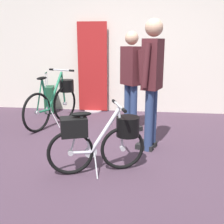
{
  "coord_description": "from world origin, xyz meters",
  "views": [
    {
      "loc": [
        0.37,
        -3.24,
        1.44
      ],
      "look_at": [
        -0.06,
        0.17,
        0.55
      ],
      "focal_mm": 44.05,
      "sensor_mm": 36.0,
      "label": 1
    }
  ],
  "objects_px": {
    "visitor_browsing": "(131,76)",
    "rolling_suitcase": "(50,99)",
    "folding_bike_foreground": "(101,137)",
    "floor_banner_stand": "(93,72)",
    "visitor_near_wall": "(152,77)",
    "display_bike_left": "(56,100)"
  },
  "relations": [
    {
      "from": "folding_bike_foreground",
      "to": "visitor_near_wall",
      "type": "bearing_deg",
      "value": 54.29
    },
    {
      "from": "rolling_suitcase",
      "to": "floor_banner_stand",
      "type": "bearing_deg",
      "value": 12.58
    },
    {
      "from": "display_bike_left",
      "to": "rolling_suitcase",
      "type": "distance_m",
      "value": 0.91
    },
    {
      "from": "floor_banner_stand",
      "to": "display_bike_left",
      "type": "distance_m",
      "value": 1.16
    },
    {
      "from": "rolling_suitcase",
      "to": "display_bike_left",
      "type": "bearing_deg",
      "value": -62.82
    },
    {
      "from": "visitor_browsing",
      "to": "rolling_suitcase",
      "type": "height_order",
      "value": "visitor_browsing"
    },
    {
      "from": "folding_bike_foreground",
      "to": "rolling_suitcase",
      "type": "relative_size",
      "value": 1.26
    },
    {
      "from": "visitor_near_wall",
      "to": "rolling_suitcase",
      "type": "xyz_separation_m",
      "value": [
        -2.05,
        1.76,
        -0.71
      ]
    },
    {
      "from": "floor_banner_stand",
      "to": "visitor_near_wall",
      "type": "xyz_separation_m",
      "value": [
        1.17,
        -1.96,
        0.17
      ]
    },
    {
      "from": "floor_banner_stand",
      "to": "rolling_suitcase",
      "type": "distance_m",
      "value": 1.05
    },
    {
      "from": "floor_banner_stand",
      "to": "rolling_suitcase",
      "type": "height_order",
      "value": "floor_banner_stand"
    },
    {
      "from": "visitor_near_wall",
      "to": "visitor_browsing",
      "type": "bearing_deg",
      "value": 112.73
    },
    {
      "from": "folding_bike_foreground",
      "to": "visitor_near_wall",
      "type": "relative_size",
      "value": 0.61
    },
    {
      "from": "floor_banner_stand",
      "to": "visitor_near_wall",
      "type": "distance_m",
      "value": 2.29
    },
    {
      "from": "folding_bike_foreground",
      "to": "display_bike_left",
      "type": "xyz_separation_m",
      "value": [
        -1.09,
        1.73,
        0.03
      ]
    },
    {
      "from": "visitor_near_wall",
      "to": "folding_bike_foreground",
      "type": "bearing_deg",
      "value": -125.71
    },
    {
      "from": "floor_banner_stand",
      "to": "display_bike_left",
      "type": "height_order",
      "value": "floor_banner_stand"
    },
    {
      "from": "folding_bike_foreground",
      "to": "floor_banner_stand",
      "type": "bearing_deg",
      "value": 102.84
    },
    {
      "from": "folding_bike_foreground",
      "to": "visitor_near_wall",
      "type": "height_order",
      "value": "visitor_near_wall"
    },
    {
      "from": "folding_bike_foreground",
      "to": "visitor_browsing",
      "type": "bearing_deg",
      "value": 80.99
    },
    {
      "from": "folding_bike_foreground",
      "to": "visitor_near_wall",
      "type": "distance_m",
      "value": 1.1
    },
    {
      "from": "folding_bike_foreground",
      "to": "display_bike_left",
      "type": "bearing_deg",
      "value": 122.14
    }
  ]
}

